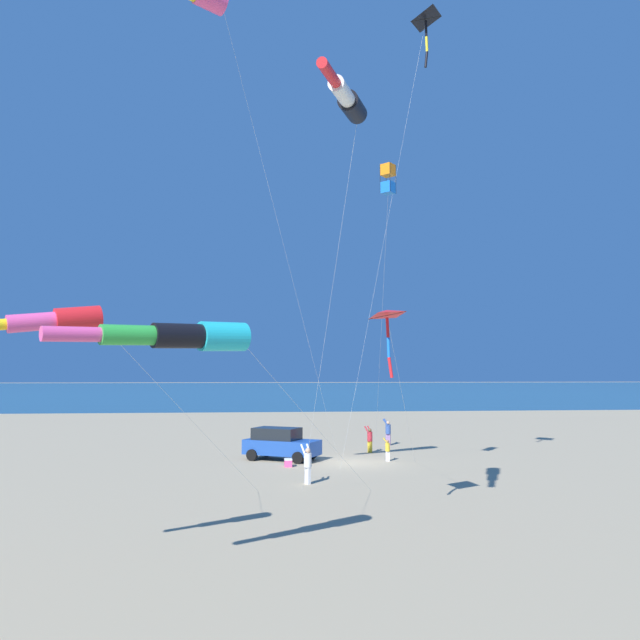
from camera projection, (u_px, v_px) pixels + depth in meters
ground_plane at (350, 463)px, 34.25m from camera, size 600.00×600.00×0.00m
ocean_water_strip at (275, 389)px, 197.83m from camera, size 240.00×600.00×0.01m
parked_car at (280, 443)px, 35.39m from camera, size 3.69×4.66×1.85m
cooler_box at (288, 463)px, 32.84m from camera, size 0.62×0.42×0.42m
person_adult_flyer at (388, 431)px, 42.57m from camera, size 0.57×0.65×1.85m
person_child_green_jacket at (308, 462)px, 27.75m from camera, size 0.64×0.58×1.79m
person_child_grey_jacket at (387, 448)px, 34.88m from camera, size 0.34×0.43×1.34m
person_bystander_far at (370, 438)px, 38.66m from camera, size 0.60×0.59×1.68m
kite_windsock_long_streamer_left at (347, 99)px, 18.47m from camera, size 12.15×2.10×13.87m
kite_delta_orange_high_right at (425, 20)px, 27.83m from camera, size 6.84×3.95×21.49m
kite_delta_teal_far_right at (387, 316)px, 21.23m from camera, size 14.42×5.24×7.31m
kite_windsock_purple_drifting at (182, 336)px, 14.81m from camera, size 13.12×9.50×6.35m
kite_windsock_striped_overhead at (54, 321)px, 15.26m from camera, size 12.00×7.12×6.80m
kite_box_checkered_midright at (388, 180)px, 28.05m from camera, size 14.89×2.46×14.62m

